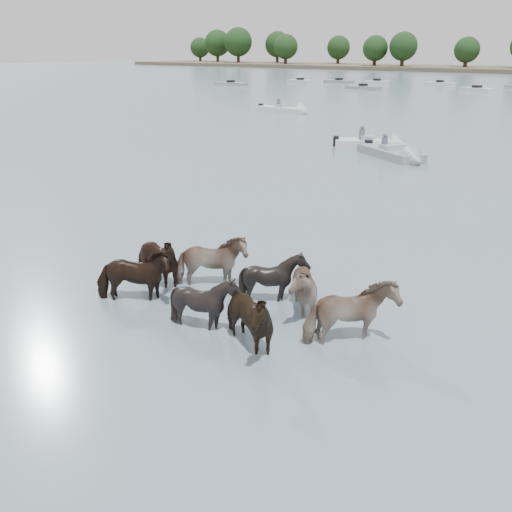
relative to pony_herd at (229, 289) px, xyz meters
The scene contains 7 objects.
ground 2.40m from the pony_herd, behind, with size 400.00×400.00×0.00m, color slate.
shoreline 166.50m from the pony_herd, 115.75° to the left, with size 160.00×30.00×1.00m, color #4C4233.
pony_herd is the anchor object (origin of this frame).
motorboat_a 24.55m from the pony_herd, 106.41° to the left, with size 4.61×3.36×1.92m.
motorboat_b 20.95m from the pony_herd, 101.97° to the left, with size 5.16×4.07×1.92m.
motorboat_f 43.07m from the pony_herd, 121.24° to the left, with size 5.91×1.90×1.92m.
treeline 167.93m from the pony_herd, 116.94° to the left, with size 145.53×19.87×12.21m.
Camera 1 is at (9.94, -9.27, 5.93)m, focal length 38.94 mm.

